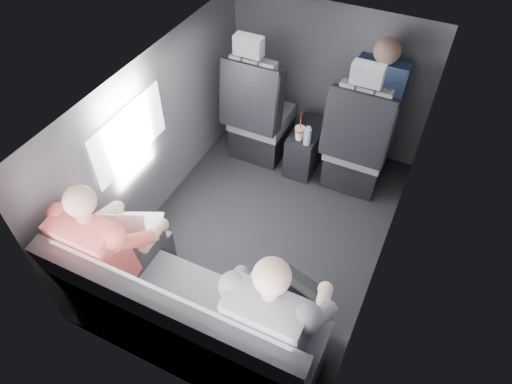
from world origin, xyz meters
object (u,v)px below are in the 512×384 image
at_px(front_seat_right, 357,148).
at_px(water_bottle, 307,136).
at_px(soda_cup, 300,133).
at_px(passenger_rear_left, 114,246).
at_px(passenger_rear_right, 277,315).
at_px(laptop_black, 291,293).
at_px(rear_bench, 192,321).
at_px(passenger_front_right, 377,96).
at_px(laptop_white, 132,227).
at_px(front_seat_left, 259,119).
at_px(center_console, 306,148).

height_order(front_seat_right, water_bottle, front_seat_right).
distance_m(front_seat_right, soda_cup, 0.49).
relative_size(passenger_rear_left, passenger_rear_right, 0.98).
xyz_separation_m(laptop_black, passenger_rear_left, (-1.11, -0.16, -0.01)).
xyz_separation_m(rear_bench, laptop_black, (0.53, 0.26, 0.32)).
distance_m(rear_bench, soda_cup, 1.81).
relative_size(rear_bench, soda_cup, 6.14).
height_order(front_seat_right, soda_cup, front_seat_right).
height_order(laptop_black, passenger_rear_right, passenger_rear_right).
bearing_deg(front_seat_right, passenger_rear_right, -87.81).
bearing_deg(front_seat_right, water_bottle, -161.16).
height_order(water_bottle, passenger_rear_right, passenger_rear_right).
height_order(rear_bench, passenger_rear_right, passenger_rear_right).
relative_size(front_seat_right, rear_bench, 0.79).
bearing_deg(water_bottle, passenger_rear_right, -74.56).
bearing_deg(passenger_front_right, passenger_rear_left, -117.08).
distance_m(rear_bench, laptop_white, 0.70).
distance_m(soda_cup, water_bottle, 0.09).
height_order(rear_bench, laptop_white, rear_bench).
relative_size(front_seat_left, soda_cup, 4.85).
bearing_deg(soda_cup, laptop_white, -109.18).
bearing_deg(center_console, laptop_white, -108.43).
relative_size(front_seat_right, laptop_black, 3.30).
bearing_deg(passenger_rear_right, laptop_white, 171.31).
relative_size(front_seat_left, center_console, 2.64).
bearing_deg(water_bottle, laptop_white, -112.27).
bearing_deg(front_seat_left, rear_bench, -76.69).
bearing_deg(front_seat_left, passenger_front_right, 15.49).
bearing_deg(passenger_rear_left, passenger_rear_right, -0.02).
xyz_separation_m(water_bottle, passenger_rear_left, (-0.63, -1.67, 0.14)).
height_order(front_seat_left, front_seat_right, same).
bearing_deg(passenger_rear_left, front_seat_left, 86.06).
xyz_separation_m(front_seat_right, passenger_front_right, (0.03, 0.26, 0.35)).
height_order(front_seat_right, passenger_front_right, front_seat_right).
xyz_separation_m(soda_cup, passenger_front_right, (0.50, 0.36, 0.29)).
bearing_deg(soda_cup, rear_bench, -89.25).
distance_m(front_seat_right, rear_bench, 1.96).
xyz_separation_m(passenger_rear_left, passenger_front_right, (1.06, 2.06, 0.13)).
bearing_deg(laptop_white, passenger_rear_left, -94.85).
xyz_separation_m(center_console, rear_bench, (-0.00, -1.94, 0.11)).
bearing_deg(soda_cup, front_seat_right, 11.80).
height_order(front_seat_left, rear_bench, front_seat_left).
bearing_deg(laptop_black, front_seat_left, 120.87).
distance_m(laptop_black, passenger_rear_left, 1.12).
bearing_deg(laptop_white, passenger_front_right, 61.27).
height_order(rear_bench, passenger_front_right, passenger_front_right).
distance_m(passenger_rear_left, passenger_rear_right, 1.09).
bearing_deg(laptop_black, front_seat_right, 92.94).
relative_size(center_console, water_bottle, 2.71).
bearing_deg(passenger_rear_right, laptop_black, 84.51).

